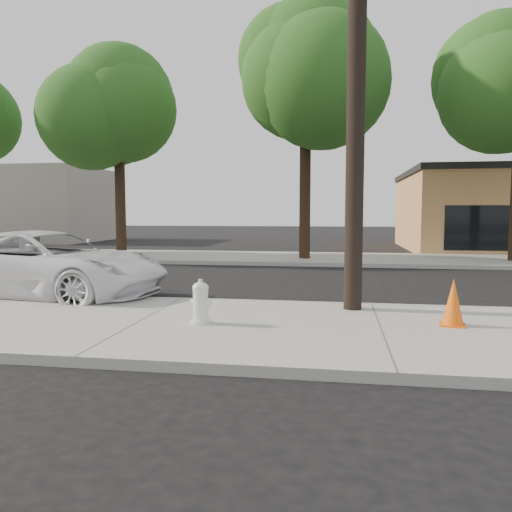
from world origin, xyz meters
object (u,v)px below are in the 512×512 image
Objects in this scene: utility_pole at (357,64)px; traffic_cone at (453,303)px; police_cruiser at (46,265)px; fire_hydrant at (201,303)px.

utility_pole reaches higher than traffic_cone.
police_cruiser reaches higher than fire_hydrant.
traffic_cone is at bearing -97.59° from police_cruiser.
police_cruiser is (-6.94, 0.96, -3.91)m from utility_pole.
fire_hydrant is (4.42, -2.63, -0.30)m from police_cruiser.
police_cruiser reaches higher than traffic_cone.
traffic_cone is at bearing 20.01° from fire_hydrant.
police_cruiser is at bearing 172.15° from utility_pole.
utility_pole is at bearing 46.50° from fire_hydrant.
utility_pole is at bearing -91.43° from police_cruiser.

